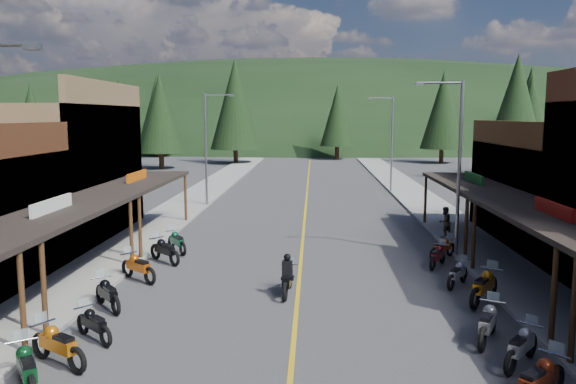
# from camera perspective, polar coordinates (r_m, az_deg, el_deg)

# --- Properties ---
(ground) EXTENTS (220.00, 220.00, 0.00)m
(ground) POSITION_cam_1_polar(r_m,az_deg,el_deg) (18.64, 0.80, -12.52)
(ground) COLOR #38383A
(ground) RESTS_ON ground
(centerline) EXTENTS (0.15, 90.00, 0.01)m
(centerline) POSITION_cam_1_polar(r_m,az_deg,el_deg) (38.03, 1.76, -2.01)
(centerline) COLOR gold
(centerline) RESTS_ON ground
(sidewalk_west) EXTENTS (3.40, 94.00, 0.15)m
(sidewalk_west) POSITION_cam_1_polar(r_m,az_deg,el_deg) (39.12, -11.09, -1.77)
(sidewalk_west) COLOR gray
(sidewalk_west) RESTS_ON ground
(sidewalk_east) EXTENTS (3.40, 94.00, 0.15)m
(sidewalk_east) POSITION_cam_1_polar(r_m,az_deg,el_deg) (38.88, 14.70, -1.94)
(sidewalk_east) COLOR gray
(sidewalk_east) RESTS_ON ground
(shop_west_3) EXTENTS (10.90, 10.20, 8.20)m
(shop_west_3) POSITION_cam_1_polar(r_m,az_deg,el_deg) (32.28, -23.76, 1.88)
(shop_west_3) COLOR brown
(shop_west_3) RESTS_ON ground
(shop_east_3) EXTENTS (10.90, 10.20, 6.20)m
(shop_east_3) POSITION_cam_1_polar(r_m,az_deg,el_deg) (31.90, 27.06, -0.16)
(shop_east_3) COLOR #4C2D16
(shop_east_3) RESTS_ON ground
(streetlight_1) EXTENTS (2.16, 0.18, 8.00)m
(streetlight_1) POSITION_cam_1_polar(r_m,az_deg,el_deg) (40.23, -8.15, 4.84)
(streetlight_1) COLOR gray
(streetlight_1) RESTS_ON ground
(streetlight_2) EXTENTS (2.16, 0.18, 8.00)m
(streetlight_2) POSITION_cam_1_polar(r_m,az_deg,el_deg) (26.34, 16.72, 3.08)
(streetlight_2) COLOR gray
(streetlight_2) RESTS_ON ground
(streetlight_3) EXTENTS (2.16, 0.18, 8.00)m
(streetlight_3) POSITION_cam_1_polar(r_m,az_deg,el_deg) (47.95, 10.34, 5.25)
(streetlight_3) COLOR gray
(streetlight_3) RESTS_ON ground
(ridge_hill) EXTENTS (310.00, 140.00, 60.00)m
(ridge_hill) POSITION_cam_1_polar(r_m,az_deg,el_deg) (152.61, 2.43, 5.33)
(ridge_hill) COLOR black
(ridge_hill) RESTS_ON ground
(pine_0) EXTENTS (5.04, 5.04, 11.00)m
(pine_0) POSITION_cam_1_polar(r_m,az_deg,el_deg) (89.22, -24.61, 7.08)
(pine_0) COLOR black
(pine_0) RESTS_ON ground
(pine_1) EXTENTS (5.88, 5.88, 12.50)m
(pine_1) POSITION_cam_1_polar(r_m,az_deg,el_deg) (90.86, -13.18, 8.05)
(pine_1) COLOR black
(pine_1) RESTS_ON ground
(pine_2) EXTENTS (6.72, 6.72, 14.00)m
(pine_2) POSITION_cam_1_polar(r_m,az_deg,el_deg) (76.22, -5.39, 8.88)
(pine_2) COLOR black
(pine_2) RESTS_ON ground
(pine_3) EXTENTS (5.04, 5.04, 11.00)m
(pine_3) POSITION_cam_1_polar(r_m,az_deg,el_deg) (83.55, 5.04, 7.75)
(pine_3) COLOR black
(pine_3) RESTS_ON ground
(pine_4) EXTENTS (5.88, 5.88, 12.50)m
(pine_4) POSITION_cam_1_polar(r_m,az_deg,el_deg) (79.42, 15.47, 8.05)
(pine_4) COLOR black
(pine_4) RESTS_ON ground
(pine_5) EXTENTS (6.72, 6.72, 14.00)m
(pine_5) POSITION_cam_1_polar(r_m,az_deg,el_deg) (95.54, 23.36, 8.05)
(pine_5) COLOR black
(pine_5) RESTS_ON ground
(pine_7) EXTENTS (5.88, 5.88, 12.50)m
(pine_7) POSITION_cam_1_polar(r_m,az_deg,el_deg) (98.98, -16.74, 7.89)
(pine_7) COLOR black
(pine_7) RESTS_ON ground
(pine_8) EXTENTS (4.48, 4.48, 10.00)m
(pine_8) POSITION_cam_1_polar(r_m,az_deg,el_deg) (61.74, -18.94, 6.90)
(pine_8) COLOR black
(pine_8) RESTS_ON ground
(pine_9) EXTENTS (4.93, 4.93, 10.80)m
(pine_9) POSITION_cam_1_polar(r_m,az_deg,el_deg) (66.73, 23.39, 7.07)
(pine_9) COLOR black
(pine_9) RESTS_ON ground
(pine_10) EXTENTS (5.38, 5.38, 11.60)m
(pine_10) POSITION_cam_1_polar(r_m,az_deg,el_deg) (69.98, -12.87, 7.84)
(pine_10) COLOR black
(pine_10) RESTS_ON ground
(pine_11) EXTENTS (5.82, 5.82, 12.40)m
(pine_11) POSITION_cam_1_polar(r_m,az_deg,el_deg) (58.79, 22.17, 7.91)
(pine_11) COLOR black
(pine_11) RESTS_ON ground
(bike_west_5) EXTENTS (1.88, 2.24, 1.27)m
(bike_west_5) POSITION_cam_1_polar(r_m,az_deg,el_deg) (15.05, -25.03, -15.77)
(bike_west_5) COLOR #0B3A1B
(bike_west_5) RESTS_ON ground
(bike_west_6) EXTENTS (2.27, 1.81, 1.27)m
(bike_west_6) POSITION_cam_1_polar(r_m,az_deg,el_deg) (16.13, -22.35, -14.02)
(bike_west_6) COLOR #C4680E
(bike_west_6) RESTS_ON ground
(bike_west_7) EXTENTS (1.85, 1.73, 1.09)m
(bike_west_7) POSITION_cam_1_polar(r_m,az_deg,el_deg) (17.51, -19.15, -12.43)
(bike_west_7) COLOR black
(bike_west_7) RESTS_ON ground
(bike_west_8) EXTENTS (1.85, 2.03, 1.18)m
(bike_west_8) POSITION_cam_1_polar(r_m,az_deg,el_deg) (19.99, -17.86, -9.69)
(bike_west_8) COLOR black
(bike_west_8) RESTS_ON ground
(bike_west_9) EXTENTS (2.16, 1.95, 1.25)m
(bike_west_9) POSITION_cam_1_polar(r_m,az_deg,el_deg) (22.93, -14.99, -7.25)
(bike_west_9) COLOR #B24D0C
(bike_west_9) RESTS_ON ground
(bike_west_10) EXTENTS (2.11, 2.06, 1.26)m
(bike_west_10) POSITION_cam_1_polar(r_m,az_deg,el_deg) (25.41, -12.43, -5.68)
(bike_west_10) COLOR black
(bike_west_10) RESTS_ON ground
(bike_west_11) EXTENTS (1.76, 2.11, 1.19)m
(bike_west_11) POSITION_cam_1_polar(r_m,az_deg,el_deg) (27.17, -11.23, -4.85)
(bike_west_11) COLOR #0D452D
(bike_west_11) RESTS_ON ground
(bike_east_5) EXTENTS (2.18, 2.06, 1.29)m
(bike_east_5) POSITION_cam_1_polar(r_m,az_deg,el_deg) (14.28, 24.13, -16.98)
(bike_east_5) COLOR #641F0D
(bike_east_5) RESTS_ON ground
(bike_east_6) EXTENTS (1.85, 2.03, 1.18)m
(bike_east_6) POSITION_cam_1_polar(r_m,az_deg,el_deg) (16.18, 22.64, -14.13)
(bike_east_6) COLOR #96979B
(bike_east_6) RESTS_ON ground
(bike_east_7) EXTENTS (1.65, 2.30, 1.26)m
(bike_east_7) POSITION_cam_1_polar(r_m,az_deg,el_deg) (17.42, 19.65, -12.26)
(bike_east_7) COLOR gray
(bike_east_7) RESTS_ON ground
(bike_east_8) EXTENTS (2.01, 2.36, 1.34)m
(bike_east_8) POSITION_cam_1_polar(r_m,az_deg,el_deg) (20.73, 19.30, -8.90)
(bike_east_8) COLOR #BC6C0D
(bike_east_8) RESTS_ON ground
(bike_east_9) EXTENTS (1.58, 1.90, 1.07)m
(bike_east_9) POSITION_cam_1_polar(r_m,az_deg,el_deg) (22.49, 16.85, -7.85)
(bike_east_9) COLOR #A4A3A9
(bike_east_9) RESTS_ON ground
(bike_east_10) EXTENTS (1.49, 1.96, 1.08)m
(bike_east_10) POSITION_cam_1_polar(r_m,az_deg,el_deg) (25.02, 14.98, -6.19)
(bike_east_10) COLOR maroon
(bike_east_10) RESTS_ON ground
(bike_east_11) EXTENTS (1.77, 1.77, 1.07)m
(bike_east_11) POSITION_cam_1_polar(r_m,az_deg,el_deg) (26.57, 15.43, -5.41)
(bike_east_11) COLOR #C84D0E
(bike_east_11) RESTS_ON ground
(rider_on_bike) EXTENTS (0.84, 2.14, 1.60)m
(rider_on_bike) POSITION_cam_1_polar(r_m,az_deg,el_deg) (20.52, -0.06, -8.72)
(rider_on_bike) COLOR black
(rider_on_bike) RESTS_ON ground
(pedestrian_east_b) EXTENTS (0.90, 0.82, 1.60)m
(pedestrian_east_b) POSITION_cam_1_polar(r_m,az_deg,el_deg) (30.46, 15.63, -2.94)
(pedestrian_east_b) COLOR brown
(pedestrian_east_b) RESTS_ON sidewalk_east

